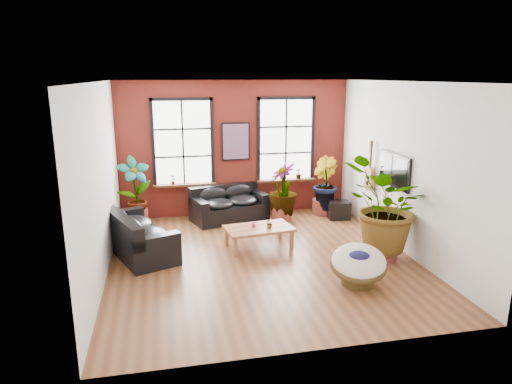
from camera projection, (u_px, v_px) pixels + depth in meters
room at (261, 173)px, 8.96m from camera, size 6.04×6.54×3.54m
sofa_back at (228, 205)px, 11.70m from camera, size 2.06×1.42×0.86m
sofa_left at (135, 235)px, 9.46m from camera, size 1.72×2.45×0.89m
coffee_table at (259, 230)px, 9.77m from camera, size 1.52×1.00×0.55m
papasan_chair at (358, 264)px, 8.04m from camera, size 1.28×1.28×0.75m
poster at (236, 142)px, 11.78m from camera, size 0.74×0.06×0.98m
tv_wall_unit at (387, 172)px, 10.01m from camera, size 0.13×1.86×1.20m
media_box at (339, 210)px, 11.81m from camera, size 0.60×0.52×0.45m
pot_back_left at (136, 217)px, 11.25m from camera, size 0.69×0.69×0.42m
pot_back_right at (323, 207)px, 12.20m from camera, size 0.63×0.63×0.40m
pot_right_wall at (385, 250)px, 9.21m from camera, size 0.54×0.54×0.37m
pot_mid at (281, 213)px, 11.68m from camera, size 0.63×0.63×0.35m
floor_plant_back_left at (135, 189)px, 11.07m from camera, size 1.00×0.87×1.58m
floor_plant_back_right at (324, 183)px, 12.04m from camera, size 0.70×0.83×1.39m
floor_plant_right_wall at (386, 207)px, 8.96m from camera, size 2.23×2.20×1.87m
floor_plant_mid at (283, 189)px, 11.57m from camera, size 0.84×0.84×1.34m
table_plant at (270, 223)px, 9.69m from camera, size 0.20×0.18×0.22m
sill_plant_left at (173, 179)px, 11.64m from camera, size 0.17×0.17×0.27m
sill_plant_right at (299, 174)px, 12.30m from camera, size 0.19×0.19×0.27m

